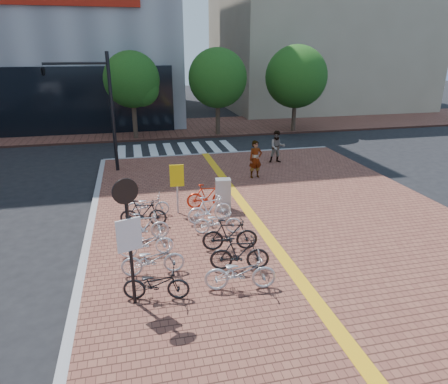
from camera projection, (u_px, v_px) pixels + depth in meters
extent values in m
plane|color=black|center=(212.00, 251.00, 13.01)|extent=(120.00, 120.00, 0.00)
cube|color=brown|center=(386.00, 337.00, 9.05)|extent=(14.00, 34.00, 0.15)
cube|color=gold|center=(346.00, 341.00, 8.81)|extent=(0.40, 34.00, 0.01)
cube|color=gray|center=(221.00, 154.00, 24.61)|extent=(14.00, 0.25, 0.15)
cube|color=brown|center=(160.00, 129.00, 32.21)|extent=(70.00, 8.00, 0.15)
cube|color=gray|center=(315.00, 20.00, 43.07)|extent=(20.00, 18.00, 18.00)
cube|color=silver|center=(122.00, 153.00, 25.18)|extent=(0.50, 4.00, 0.01)
cube|color=silver|center=(138.00, 152.00, 25.40)|extent=(0.50, 4.00, 0.01)
cube|color=silver|center=(154.00, 151.00, 25.61)|extent=(0.50, 4.00, 0.01)
cube|color=silver|center=(169.00, 150.00, 25.82)|extent=(0.50, 4.00, 0.01)
cube|color=silver|center=(184.00, 149.00, 26.04)|extent=(0.50, 4.00, 0.01)
cube|color=silver|center=(200.00, 148.00, 26.25)|extent=(0.50, 4.00, 0.01)
cube|color=silver|center=(214.00, 148.00, 26.46)|extent=(0.50, 4.00, 0.01)
cube|color=silver|center=(229.00, 147.00, 26.68)|extent=(0.50, 4.00, 0.01)
cylinder|color=#38281E|center=(135.00, 120.00, 28.11)|extent=(0.32, 0.32, 2.60)
sphere|color=#194714|center=(132.00, 80.00, 27.17)|extent=(3.80, 3.80, 3.80)
sphere|color=#194714|center=(141.00, 89.00, 27.23)|extent=(2.40, 2.40, 2.40)
cylinder|color=#38281E|center=(218.00, 117.00, 29.39)|extent=(0.32, 0.32, 2.60)
sphere|color=#194714|center=(218.00, 78.00, 28.45)|extent=(4.20, 4.20, 4.20)
sphere|color=#194714|center=(227.00, 87.00, 28.51)|extent=(2.40, 2.40, 2.40)
cylinder|color=#38281E|center=(294.00, 114.00, 30.67)|extent=(0.32, 0.32, 2.60)
sphere|color=#194714|center=(296.00, 77.00, 29.73)|extent=(4.60, 4.60, 4.60)
sphere|color=#194714|center=(305.00, 85.00, 29.79)|extent=(2.40, 2.40, 2.40)
imported|color=black|center=(156.00, 283.00, 10.17)|extent=(1.79, 0.93, 0.89)
imported|color=silver|center=(153.00, 259.00, 11.28)|extent=(1.79, 0.64, 0.94)
imported|color=white|center=(146.00, 243.00, 12.30)|extent=(1.68, 0.60, 0.88)
imported|color=silver|center=(145.00, 226.00, 13.32)|extent=(1.63, 0.53, 0.97)
imported|color=black|center=(143.00, 213.00, 14.33)|extent=(1.74, 0.78, 1.01)
imported|color=silver|center=(148.00, 205.00, 15.30)|extent=(1.69, 0.78, 0.86)
imported|color=silver|center=(240.00, 272.00, 10.57)|extent=(1.99, 0.94, 1.01)
imported|color=black|center=(240.00, 254.00, 11.49)|extent=(1.79, 0.81, 1.04)
imported|color=black|center=(230.00, 235.00, 12.63)|extent=(1.82, 0.76, 1.06)
imported|color=silver|center=(218.00, 222.00, 13.81)|extent=(1.72, 0.82, 0.87)
imported|color=white|center=(210.00, 209.00, 14.67)|extent=(1.77, 0.79, 1.03)
imported|color=red|center=(208.00, 196.00, 16.00)|extent=(1.72, 0.59, 1.01)
imported|color=gray|center=(255.00, 159.00, 19.63)|extent=(0.73, 0.52, 1.86)
imported|color=#4D5262|center=(277.00, 147.00, 22.23)|extent=(0.96, 0.80, 1.79)
cube|color=#AAABAF|center=(223.00, 195.00, 15.76)|extent=(0.64, 0.50, 1.28)
cylinder|color=#B7B7BC|center=(177.00, 190.00, 15.33)|extent=(0.08, 0.08, 1.92)
cube|color=yellow|center=(177.00, 176.00, 15.08)|extent=(0.54, 0.08, 0.85)
cylinder|color=black|center=(130.00, 244.00, 9.60)|extent=(0.11, 0.11, 3.31)
cylinder|color=black|center=(125.00, 191.00, 9.07)|extent=(0.60, 0.24, 0.62)
cube|color=silver|center=(129.00, 235.00, 9.45)|extent=(0.59, 0.24, 0.83)
cylinder|color=black|center=(112.00, 114.00, 20.10)|extent=(0.18, 0.18, 5.94)
cylinder|color=black|center=(75.00, 63.00, 18.95)|extent=(2.97, 0.12, 0.12)
imported|color=black|center=(43.00, 70.00, 18.74)|extent=(0.26, 1.23, 0.50)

